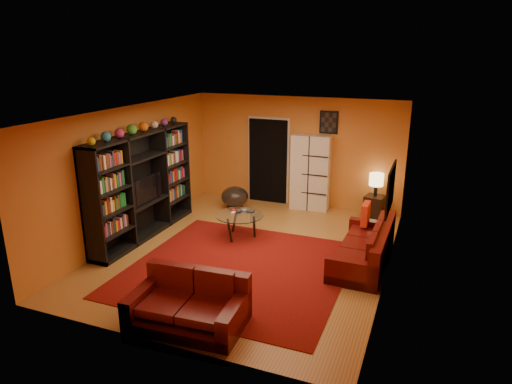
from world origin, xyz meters
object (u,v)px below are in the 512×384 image
at_px(loveseat, 190,303).
at_px(table_lamp, 376,180).
at_px(bowl_chair, 235,197).
at_px(coffee_table, 239,217).
at_px(side_table, 374,207).
at_px(tv, 143,190).
at_px(storage_cabinet, 310,173).
at_px(entertainment_unit, 142,185).
at_px(sofa, 368,249).

height_order(loveseat, table_lamp, table_lamp).
distance_m(loveseat, bowl_chair, 4.76).
relative_size(coffee_table, side_table, 1.92).
height_order(loveseat, bowl_chair, loveseat).
xyz_separation_m(tv, storage_cabinet, (2.64, 2.87, -0.11)).
relative_size(entertainment_unit, coffee_table, 3.12).
height_order(entertainment_unit, sofa, entertainment_unit).
bearing_deg(sofa, tv, -173.73).
distance_m(storage_cabinet, side_table, 1.64).
bearing_deg(storage_cabinet, coffee_table, -114.17).
bearing_deg(coffee_table, table_lamp, 42.87).
relative_size(entertainment_unit, table_lamp, 5.77).
bearing_deg(sofa, storage_cabinet, 125.96).
bearing_deg(tv, storage_cabinet, -42.58).
height_order(entertainment_unit, table_lamp, entertainment_unit).
relative_size(coffee_table, storage_cabinet, 0.54).
xyz_separation_m(bowl_chair, side_table, (3.16, 0.61, -0.03)).
bearing_deg(side_table, storage_cabinet, 178.11).
relative_size(entertainment_unit, tv, 3.21).
relative_size(coffee_table, bowl_chair, 1.49).
bearing_deg(coffee_table, tv, -160.55).
bearing_deg(tv, table_lamp, -55.82).
height_order(storage_cabinet, bowl_chair, storage_cabinet).
distance_m(sofa, side_table, 2.44).
distance_m(tv, sofa, 4.43).
relative_size(loveseat, side_table, 3.21).
relative_size(tv, storage_cabinet, 0.53).
bearing_deg(table_lamp, entertainment_unit, -146.80).
bearing_deg(coffee_table, entertainment_unit, -162.98).
height_order(sofa, side_table, sofa).
xyz_separation_m(entertainment_unit, side_table, (4.20, 2.75, -0.80)).
bearing_deg(tv, entertainment_unit, 35.77).
distance_m(coffee_table, storage_cabinet, 2.43).
relative_size(entertainment_unit, storage_cabinet, 1.70).
height_order(tv, coffee_table, tv).
height_order(loveseat, coffee_table, loveseat).
relative_size(tv, coffee_table, 0.97).
bearing_deg(entertainment_unit, sofa, 4.15).
distance_m(entertainment_unit, tv, 0.11).
bearing_deg(entertainment_unit, side_table, 33.20).
bearing_deg(entertainment_unit, storage_cabinet, 46.19).
bearing_deg(loveseat, sofa, -39.91).
relative_size(storage_cabinet, bowl_chair, 2.74).
xyz_separation_m(sofa, bowl_chair, (-3.37, 1.82, -0.00)).
bearing_deg(side_table, bowl_chair, -169.15).
relative_size(entertainment_unit, side_table, 6.00).
distance_m(tv, coffee_table, 1.99).
relative_size(entertainment_unit, sofa, 1.43).
bearing_deg(bowl_chair, tv, -114.06).
relative_size(tv, bowl_chair, 1.45).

